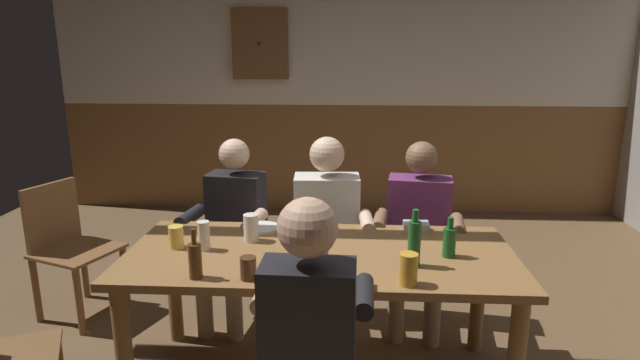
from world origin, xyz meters
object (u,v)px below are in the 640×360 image
Objects in this scene: person_3 at (311,330)px; bottle_0 at (449,241)px; plate_0 at (311,237)px; pint_glass_1 at (176,237)px; bottle_2 at (414,242)px; person_0 at (232,224)px; pint_glass_4 at (204,236)px; pint_glass_0 at (408,269)px; condiment_caddy at (416,227)px; bottle_1 at (195,260)px; plate_1 at (261,228)px; wall_dart_cabinet at (260,44)px; chair_empty_near_left at (68,245)px; dining_table at (320,269)px; pint_glass_5 at (321,263)px; person_1 at (327,221)px; pint_glass_3 at (248,268)px; person_2 at (418,227)px; pint_glass_2 at (251,228)px.

bottle_0 is at bearing 46.58° from person_3.
plate_0 is 0.70m from pint_glass_1.
pint_glass_1 is at bearing 172.29° from bottle_2.
pint_glass_4 is at bearing 99.29° from person_0.
person_0 is 4.25× the size of bottle_2.
bottle_2 reaches higher than pint_glass_0.
bottle_2 is (-0.19, -0.13, 0.04)m from bottle_0.
condiment_caddy is 0.61× the size of bottle_1.
wall_dart_cabinet reaches higher than plate_1.
dining_table is at bearing 90.00° from chair_empty_near_left.
pint_glass_5 is at bearing -76.09° from wall_dart_cabinet.
chair_empty_near_left is (-1.69, 1.29, -0.20)m from person_3.
person_3 is at bearing -41.72° from pint_glass_1.
bottle_0 is (0.63, -0.69, 0.15)m from person_1.
pint_glass_3 is (0.05, -0.66, 0.04)m from plate_1.
bottle_2 is (-0.12, -0.80, 0.20)m from person_2.
bottle_1 is (1.15, -0.98, 0.34)m from chair_empty_near_left.
pint_glass_4 is at bearing 131.37° from pint_glass_3.
bottle_0 is (1.23, -0.67, 0.17)m from person_0.
condiment_caddy is 1.24× the size of pint_glass_5.
plate_1 is at bearing 135.17° from person_0.
bottle_0 is 1.22m from pint_glass_4.
pint_glass_4 reaches higher than pint_glass_5.
plate_0 is 0.71m from pint_glass_0.
wall_dart_cabinet is at bearing -76.90° from person_0.
chair_empty_near_left is at bearing 151.78° from pint_glass_5.
pint_glass_1 is at bearing 86.08° from person_0.
pint_glass_3 is (-0.30, 0.31, 0.11)m from person_3.
pint_glass_5 is at bearing 87.77° from person_1.
person_3 is 1.12m from condiment_caddy.
pint_glass_2 is 1.29× the size of pint_glass_5.
bottle_0 is 1.94× the size of pint_glass_3.
wall_dart_cabinet is at bearing 116.34° from condiment_caddy.
pint_glass_5 is at bearing -85.88° from dining_table.
wall_dart_cabinet is at bearing 179.73° from chair_empty_near_left.
person_3 reaches higher than pint_glass_1.
pint_glass_4 is at bearing -86.23° from wall_dart_cabinet.
pint_glass_2 is at bearing 18.30° from pint_glass_1.
person_2 reaches higher than pint_glass_4.
pint_glass_3 reaches higher than dining_table.
condiment_caddy reaches higher than plate_0.
bottle_0 is at bearing -72.34° from condiment_caddy.
bottle_2 reaches higher than pint_glass_2.
dining_table is 12.96× the size of pint_glass_4.
condiment_caddy is 1.16m from pint_glass_4.
person_2 is at bearing 20.01° from plate_1.
person_1 reaches higher than pint_glass_0.
bottle_1 is (-0.53, -0.34, 0.18)m from dining_table.
pint_glass_2 is (-0.38, -0.53, 0.14)m from person_1.
person_2 is 1.42m from person_3.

